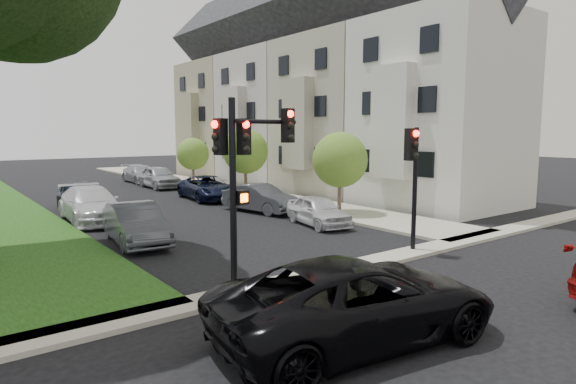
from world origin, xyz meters
TOP-DOWN VIEW (x-y plane):
  - ground at (0.00, 0.00)m, footprint 140.00×140.00m
  - sidewalk_right at (6.75, 24.00)m, footprint 3.50×44.00m
  - sidewalk_cross at (0.00, 2.00)m, footprint 60.00×1.00m
  - house_a at (12.45, 8.00)m, footprint 7.70×7.55m
  - house_b at (12.45, 15.50)m, footprint 7.70×7.55m
  - house_c at (12.45, 23.00)m, footprint 7.70×7.55m
  - house_d at (12.45, 30.50)m, footprint 7.70×7.55m
  - small_tree_a at (6.20, 9.05)m, footprint 2.68×2.68m
  - small_tree_b at (6.20, 17.58)m, footprint 2.82×2.82m
  - small_tree_c at (6.20, 24.90)m, footprint 2.39×2.39m
  - traffic_signal_main at (-3.42, 2.23)m, footprint 2.37×0.62m
  - traffic_signal_secondary at (3.01, 2.19)m, footprint 0.56×0.45m
  - car_cross_near at (-3.30, -1.55)m, footprint 6.12×3.46m
  - car_parked_0 at (3.65, 7.67)m, footprint 2.22×4.01m
  - car_parked_1 at (3.57, 12.04)m, footprint 2.29×4.48m
  - car_parked_2 at (3.60, 17.66)m, footprint 2.89×5.31m
  - car_parked_3 at (3.60, 25.14)m, footprint 1.99×4.72m
  - car_parked_4 at (3.90, 29.53)m, footprint 2.00×4.80m
  - car_parked_5 at (-3.84, 9.05)m, footprint 2.04×4.59m
  - car_parked_6 at (-3.90, 14.57)m, footprint 2.42×5.44m
  - car_parked_7 at (-3.58, 17.84)m, footprint 2.20×4.70m

SIDE VIEW (x-z plane):
  - ground at x=0.00m, z-range 0.00..0.00m
  - sidewalk_right at x=6.75m, z-range 0.00..0.12m
  - sidewalk_cross at x=0.00m, z-range 0.00..0.12m
  - car_parked_0 at x=3.65m, z-range 0.00..1.29m
  - car_parked_4 at x=3.90m, z-range 0.00..1.38m
  - car_parked_1 at x=3.57m, z-range 0.00..1.41m
  - car_parked_2 at x=3.60m, z-range 0.00..1.41m
  - car_parked_5 at x=-3.84m, z-range 0.00..1.46m
  - car_parked_6 at x=-3.90m, z-range 0.00..1.55m
  - car_parked_7 at x=-3.58m, z-range 0.00..1.56m
  - car_parked_3 at x=3.60m, z-range 0.00..1.59m
  - car_cross_near at x=-3.30m, z-range 0.00..1.61m
  - small_tree_c at x=6.20m, z-range 0.59..4.17m
  - small_tree_a at x=6.20m, z-range 0.66..4.69m
  - small_tree_b at x=6.20m, z-range 0.70..4.93m
  - traffic_signal_secondary at x=3.01m, z-range 0.82..4.99m
  - traffic_signal_main at x=-3.42m, z-range 0.92..5.76m
  - house_a at x=12.45m, z-range -1.05..14.92m
  - house_b at x=12.45m, z-range -1.05..14.92m
  - house_c at x=12.45m, z-range -1.05..14.92m
  - house_d at x=12.45m, z-range -1.05..14.92m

